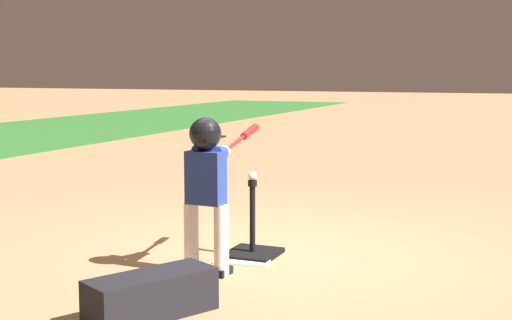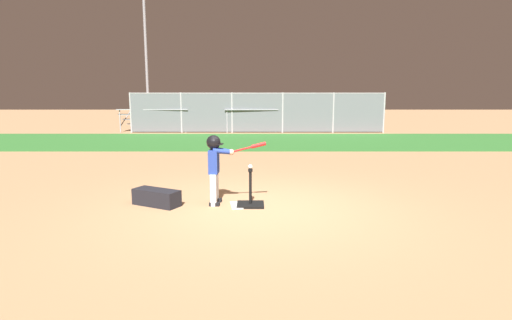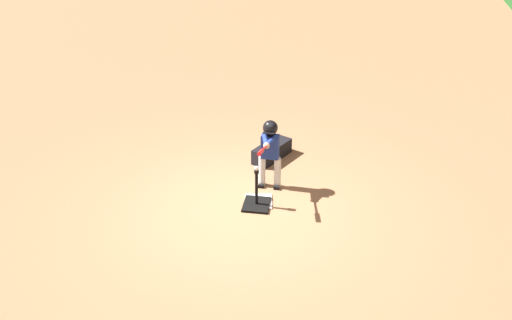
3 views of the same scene
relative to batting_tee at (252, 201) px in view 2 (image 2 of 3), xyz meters
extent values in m
plane|color=#99704C|center=(0.16, -0.18, -0.08)|extent=(90.00, 90.00, 0.00)
cube|color=#286026|center=(0.16, 9.68, -0.07)|extent=(56.00, 6.10, 0.02)
cylinder|color=#9E9EA3|center=(-6.20, 13.46, 0.92)|extent=(0.08, 0.08, 2.00)
cylinder|color=#9E9EA3|center=(-3.65, 13.46, 0.92)|extent=(0.08, 0.08, 2.00)
cylinder|color=#9E9EA3|center=(-1.11, 13.46, 0.92)|extent=(0.08, 0.08, 2.00)
cylinder|color=#9E9EA3|center=(1.44, 13.46, 0.92)|extent=(0.08, 0.08, 2.00)
cylinder|color=#9E9EA3|center=(3.98, 13.46, 0.92)|extent=(0.08, 0.08, 2.00)
cylinder|color=#9E9EA3|center=(6.53, 13.46, 0.92)|extent=(0.08, 0.08, 2.00)
cube|color=#565B60|center=(0.16, 13.46, 0.92)|extent=(12.72, 0.02, 1.92)
cylinder|color=#9E9EA3|center=(0.16, 13.46, 1.88)|extent=(12.72, 0.04, 0.04)
cube|color=white|center=(-0.12, 0.01, -0.07)|extent=(0.50, 0.50, 0.02)
cube|color=black|center=(0.00, 0.00, -0.06)|extent=(0.46, 0.42, 0.04)
cylinder|color=black|center=(0.00, 0.00, 0.24)|extent=(0.05, 0.05, 0.56)
cylinder|color=black|center=(0.00, 0.00, 0.54)|extent=(0.08, 0.08, 0.05)
cylinder|color=silver|center=(-0.63, 0.25, 0.19)|extent=(0.12, 0.12, 0.55)
cube|color=black|center=(-0.61, 0.25, -0.05)|extent=(0.18, 0.10, 0.06)
cylinder|color=silver|center=(-0.64, -0.01, 0.19)|extent=(0.12, 0.12, 0.55)
cube|color=black|center=(-0.62, -0.01, -0.05)|extent=(0.18, 0.10, 0.06)
cube|color=navy|center=(-0.63, 0.12, 0.67)|extent=(0.17, 0.29, 0.41)
sphere|color=tan|center=(-0.63, 0.12, 0.99)|extent=(0.21, 0.21, 0.21)
sphere|color=black|center=(-0.63, 0.12, 1.01)|extent=(0.25, 0.25, 0.25)
cube|color=black|center=(-0.53, 0.12, 0.98)|extent=(0.13, 0.19, 0.01)
cylinder|color=navy|center=(-0.48, 0.16, 0.86)|extent=(0.34, 0.19, 0.12)
cylinder|color=navy|center=(-0.48, 0.07, 0.86)|extent=(0.34, 0.16, 0.12)
sphere|color=tan|center=(-0.33, 0.11, 0.84)|extent=(0.10, 0.10, 0.10)
cylinder|color=red|center=(-0.04, 0.09, 0.92)|extent=(0.58, 0.06, 0.18)
cylinder|color=red|center=(0.14, 0.08, 0.96)|extent=(0.26, 0.08, 0.12)
cylinder|color=black|center=(-0.35, 0.11, 0.83)|extent=(0.03, 0.05, 0.05)
sphere|color=white|center=(0.00, 0.00, 0.61)|extent=(0.07, 0.07, 0.07)
cube|color=#93969E|center=(-5.08, 15.29, 0.21)|extent=(3.64, 0.33, 0.04)
cube|color=#93969E|center=(-5.07, 15.53, -0.04)|extent=(3.64, 0.39, 0.04)
cube|color=#93969E|center=(-5.09, 14.71, 0.50)|extent=(3.64, 0.33, 0.04)
cube|color=#93969E|center=(-5.09, 14.94, 0.25)|extent=(3.64, 0.39, 0.04)
cube|color=#93969E|center=(-5.11, 14.13, 0.78)|extent=(3.64, 0.33, 0.04)
cube|color=#93969E|center=(-5.11, 14.36, 0.54)|extent=(3.64, 0.39, 0.04)
cube|color=#93969E|center=(-5.13, 13.55, 1.07)|extent=(3.64, 0.33, 0.04)
cube|color=#93969E|center=(-5.12, 13.78, 0.82)|extent=(3.64, 0.39, 0.04)
cylinder|color=#93969E|center=(-3.40, 15.47, 0.07)|extent=(0.06, 0.06, 0.31)
cylinder|color=#93969E|center=(-3.46, 13.49, 0.51)|extent=(0.06, 0.06, 1.17)
cylinder|color=#93969E|center=(-3.43, 14.48, 0.66)|extent=(0.11, 2.00, 0.91)
cylinder|color=#93969E|center=(-6.74, 15.58, 0.07)|extent=(0.06, 0.06, 0.31)
cylinder|color=#93969E|center=(-6.80, 13.60, 0.51)|extent=(0.06, 0.06, 1.17)
cylinder|color=#93969E|center=(-6.77, 14.59, 0.66)|extent=(0.11, 2.00, 0.91)
cube|color=#93969E|center=(-0.19, 15.52, 0.21)|extent=(2.68, 0.30, 0.04)
cube|color=#93969E|center=(-0.20, 15.79, -0.04)|extent=(2.68, 0.36, 0.04)
cube|color=#93969E|center=(-0.17, 14.84, 0.49)|extent=(2.68, 0.30, 0.04)
cube|color=#93969E|center=(-0.18, 15.11, 0.25)|extent=(2.68, 0.36, 0.04)
cube|color=#93969E|center=(-0.15, 14.16, 0.78)|extent=(2.68, 0.30, 0.04)
cube|color=#93969E|center=(-0.16, 14.43, 0.53)|extent=(2.68, 0.36, 0.04)
cube|color=#93969E|center=(-0.13, 13.48, 1.07)|extent=(2.68, 0.30, 0.04)
cube|color=#93969E|center=(-0.14, 13.75, 0.82)|extent=(2.68, 0.36, 0.04)
cylinder|color=#93969E|center=(1.03, 15.83, 0.07)|extent=(0.06, 0.06, 0.31)
cylinder|color=#93969E|center=(1.10, 13.52, 0.50)|extent=(0.06, 0.06, 1.17)
cylinder|color=#93969E|center=(1.06, 14.67, 0.66)|extent=(0.12, 2.33, 0.91)
cylinder|color=#93969E|center=(-1.43, 15.76, 0.07)|extent=(0.06, 0.06, 0.31)
cylinder|color=#93969E|center=(-1.36, 13.45, 0.50)|extent=(0.06, 0.06, 1.17)
cylinder|color=#93969E|center=(-1.40, 14.60, 0.66)|extent=(0.12, 2.33, 0.91)
cube|color=#93969E|center=(5.05, 15.34, 0.26)|extent=(3.66, 0.66, 0.04)
cube|color=#93969E|center=(5.08, 15.58, -0.04)|extent=(3.67, 0.72, 0.04)
cube|color=#93969E|center=(4.98, 14.74, 0.59)|extent=(3.66, 0.66, 0.04)
cube|color=#93969E|center=(5.01, 14.98, 0.30)|extent=(3.67, 0.72, 0.04)
cube|color=#93969E|center=(4.90, 14.14, 0.93)|extent=(3.66, 0.66, 0.04)
cube|color=#93969E|center=(4.93, 14.38, 0.63)|extent=(3.67, 0.72, 0.04)
cylinder|color=#93969E|center=(6.75, 15.38, 0.10)|extent=(0.06, 0.06, 0.36)
cylinder|color=#93969E|center=(6.58, 13.94, 0.44)|extent=(0.06, 0.06, 1.03)
cylinder|color=#93969E|center=(6.67, 14.66, 0.61)|extent=(0.22, 1.47, 0.72)
cylinder|color=#93969E|center=(3.41, 15.79, 0.10)|extent=(0.06, 0.06, 0.36)
cylinder|color=#93969E|center=(3.23, 14.34, 0.44)|extent=(0.06, 0.06, 1.03)
cylinder|color=#93969E|center=(3.32, 15.07, 0.61)|extent=(0.22, 1.47, 0.72)
cube|color=black|center=(-1.62, 0.03, 0.06)|extent=(0.89, 0.67, 0.28)
cylinder|color=slate|center=(-7.84, 22.97, 4.68)|extent=(0.20, 0.20, 9.53)
camera|label=1|loc=(-5.44, -2.25, 1.48)|focal=50.00mm
camera|label=2|loc=(0.10, -6.66, 1.81)|focal=28.00mm
camera|label=3|loc=(7.94, 1.25, 5.13)|focal=42.00mm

